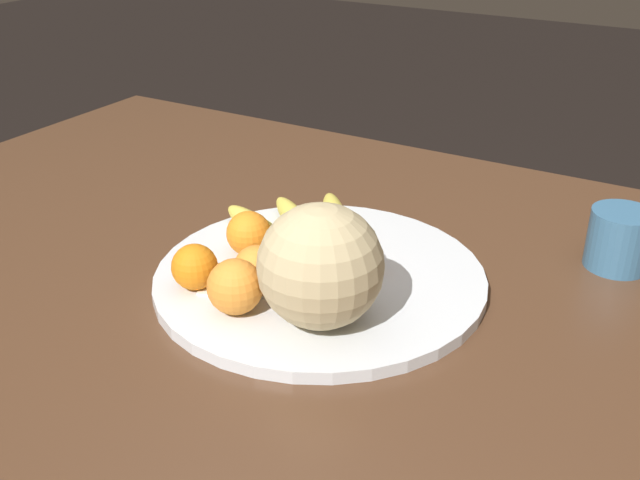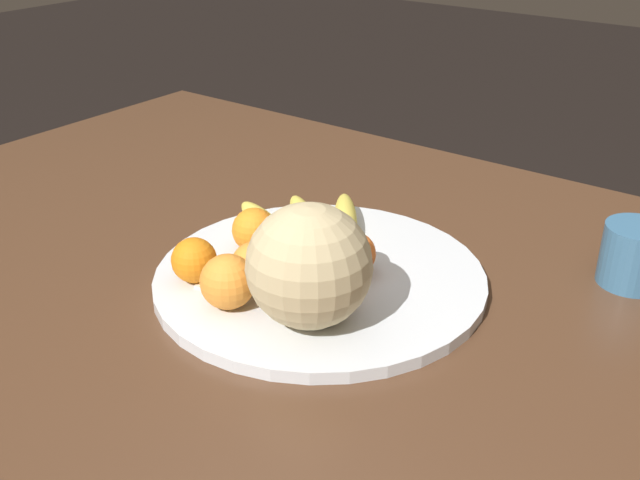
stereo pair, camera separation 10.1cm
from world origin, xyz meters
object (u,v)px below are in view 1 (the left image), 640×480
(orange_front_left, at_px, (311,257))
(fruit_bowl, at_px, (320,277))
(melon, at_px, (320,266))
(produce_tag, at_px, (236,289))
(orange_back_right, at_px, (195,267))
(banana_bunch, at_px, (298,225))
(orange_front_right, at_px, (249,233))
(ceramic_mug, at_px, (622,239))
(orange_back_left, at_px, (257,268))
(orange_top_small, at_px, (354,252))
(orange_mid_center, at_px, (235,287))
(kitchen_table, at_px, (297,328))

(orange_front_left, bearing_deg, fruit_bowl, 88.27)
(melon, height_order, produce_tag, melon)
(melon, bearing_deg, orange_back_right, -175.84)
(banana_bunch, relative_size, orange_front_right, 3.75)
(fruit_bowl, distance_m, banana_bunch, 0.12)
(fruit_bowl, distance_m, ceramic_mug, 0.43)
(orange_back_right, bearing_deg, orange_back_left, 28.95)
(orange_back_left, bearing_deg, orange_top_small, 49.59)
(banana_bunch, distance_m, orange_back_left, 0.16)
(orange_front_right, xyz_separation_m, ceramic_mug, (0.46, 0.26, -0.01))
(melon, relative_size, orange_front_left, 2.25)
(orange_mid_center, bearing_deg, banana_bunch, 101.37)
(orange_front_right, xyz_separation_m, produce_tag, (0.05, -0.09, -0.03))
(orange_front_right, height_order, orange_back_left, orange_front_right)
(melon, bearing_deg, orange_back_left, 166.89)
(fruit_bowl, bearing_deg, kitchen_table, -135.99)
(fruit_bowl, relative_size, melon, 2.98)
(kitchen_table, xyz_separation_m, produce_tag, (-0.05, -0.07, 0.09))
(melon, xyz_separation_m, orange_back_right, (-0.18, -0.01, -0.05))
(produce_tag, bearing_deg, ceramic_mug, 16.07)
(orange_front_right, relative_size, orange_mid_center, 0.91)
(orange_front_left, bearing_deg, orange_back_right, -141.77)
(kitchen_table, relative_size, produce_tag, 16.06)
(orange_top_small, bearing_deg, fruit_bowl, -145.87)
(orange_front_left, distance_m, orange_mid_center, 0.12)
(orange_top_small, bearing_deg, kitchen_table, -141.71)
(melon, distance_m, orange_top_small, 0.14)
(orange_back_right, bearing_deg, produce_tag, 21.73)
(banana_bunch, distance_m, produce_tag, 0.18)
(melon, relative_size, orange_back_right, 2.49)
(melon, height_order, ceramic_mug, melon)
(fruit_bowl, xyz_separation_m, melon, (0.06, -0.10, 0.08))
(orange_front_left, xyz_separation_m, orange_front_right, (-0.12, 0.02, -0.00))
(banana_bunch, bearing_deg, produce_tag, 133.96)
(orange_front_left, bearing_deg, orange_front_right, 170.39)
(orange_front_right, distance_m, orange_back_right, 0.12)
(fruit_bowl, relative_size, orange_mid_center, 6.43)
(ceramic_mug, bearing_deg, orange_mid_center, -134.18)
(kitchen_table, xyz_separation_m, orange_front_right, (-0.09, 0.02, 0.12))
(banana_bunch, bearing_deg, orange_top_small, -163.86)
(fruit_bowl, xyz_separation_m, orange_mid_center, (-0.04, -0.14, 0.04))
(produce_tag, bearing_deg, banana_bunch, 69.98)
(kitchen_table, relative_size, orange_front_left, 24.76)
(fruit_bowl, relative_size, orange_top_small, 7.56)
(kitchen_table, distance_m, melon, 0.20)
(kitchen_table, relative_size, orange_mid_center, 23.78)
(kitchen_table, xyz_separation_m, banana_bunch, (-0.06, 0.10, 0.11))
(orange_back_left, bearing_deg, banana_bunch, 102.23)
(orange_top_small, bearing_deg, orange_back_left, -130.41)
(orange_top_small, relative_size, ceramic_mug, 0.53)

